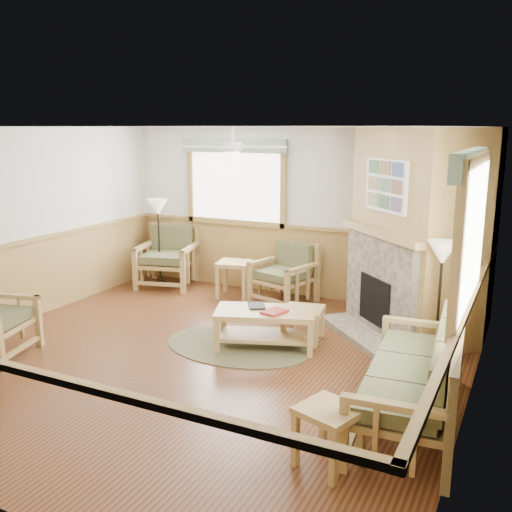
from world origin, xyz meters
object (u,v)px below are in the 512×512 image
at_px(armchair_back_left, 167,257).
at_px(coffee_table, 265,329).
at_px(floor_lamp_right, 439,305).
at_px(end_table_chairs, 234,279).
at_px(footstool, 303,324).
at_px(floor_lamp_left, 159,242).
at_px(sofa, 411,374).
at_px(armchair_back_right, 284,273).
at_px(end_table_sofa, 328,437).

xyz_separation_m(armchair_back_left, coffee_table, (2.75, -1.84, -0.27)).
bearing_deg(floor_lamp_right, end_table_chairs, 157.48).
relative_size(end_table_chairs, footstool, 1.18).
bearing_deg(floor_lamp_left, armchair_back_left, -4.76).
xyz_separation_m(sofa, armchair_back_left, (-4.75, 2.92, 0.03)).
relative_size(sofa, armchair_back_right, 2.26).
height_order(end_table_chairs, floor_lamp_right, floor_lamp_right).
relative_size(coffee_table, footstool, 2.47).
bearing_deg(footstool, floor_lamp_right, -2.56).
height_order(end_table_chairs, floor_lamp_left, floor_lamp_left).
height_order(sofa, floor_lamp_right, floor_lamp_right).
bearing_deg(floor_lamp_right, floor_lamp_left, 163.13).
height_order(end_table_sofa, footstool, end_table_sofa).
xyz_separation_m(armchair_back_right, footstool, (0.90, -1.42, -0.25)).
xyz_separation_m(armchair_back_right, end_table_sofa, (2.13, -3.95, -0.20)).
bearing_deg(floor_lamp_right, armchair_back_right, 149.77).
distance_m(footstool, floor_lamp_left, 3.59).
bearing_deg(armchair_back_left, end_table_sofa, -57.10).
relative_size(coffee_table, floor_lamp_right, 0.83).
bearing_deg(end_table_chairs, coffee_table, -51.81).
distance_m(armchair_back_right, floor_lamp_right, 2.98).
distance_m(end_table_sofa, floor_lamp_right, 2.54).
distance_m(armchair_back_right, coffee_table, 1.96).
relative_size(armchair_back_left, coffee_table, 0.84).
distance_m(armchair_back_left, end_table_sofa, 5.84).
bearing_deg(footstool, end_table_sofa, -64.05).
xyz_separation_m(sofa, footstool, (-1.67, 1.52, -0.26)).
relative_size(end_table_chairs, end_table_sofa, 1.14).
height_order(armchair_back_left, floor_lamp_right, floor_lamp_right).
bearing_deg(end_table_chairs, sofa, -39.99).
bearing_deg(sofa, floor_lamp_right, 175.17).
height_order(armchair_back_right, end_table_chairs, armchair_back_right).
bearing_deg(armchair_back_left, armchair_back_right, -14.30).
distance_m(sofa, coffee_table, 2.28).
bearing_deg(armchair_back_left, sofa, -46.30).
distance_m(coffee_table, footstool, 0.55).
relative_size(sofa, armchair_back_left, 2.03).
relative_size(coffee_table, end_table_sofa, 2.38).
bearing_deg(floor_lamp_right, sofa, -90.00).
height_order(armchair_back_left, end_table_sofa, armchair_back_left).
relative_size(armchair_back_right, coffee_table, 0.75).
bearing_deg(floor_lamp_left, coffee_table, -32.44).
bearing_deg(end_table_chairs, armchair_back_right, 6.03).
bearing_deg(coffee_table, floor_lamp_left, 127.48).
height_order(armchair_back_right, floor_lamp_left, floor_lamp_left).
xyz_separation_m(armchair_back_right, floor_lamp_left, (-2.36, -0.00, 0.29)).
xyz_separation_m(armchair_back_left, floor_lamp_right, (4.75, -1.48, 0.22)).
bearing_deg(armchair_back_right, footstool, -42.28).
relative_size(armchair_back_left, floor_lamp_left, 0.68).
bearing_deg(coffee_table, footstool, 32.91).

